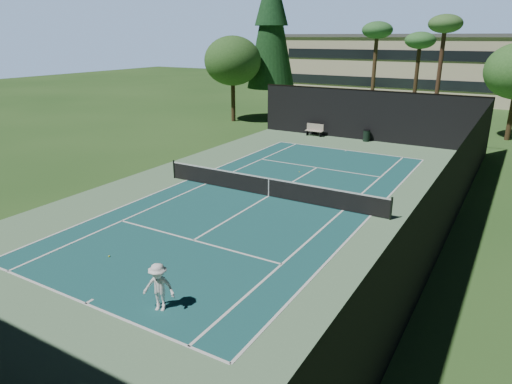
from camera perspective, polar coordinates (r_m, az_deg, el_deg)
ground at (r=24.05m, az=1.58°, el=-0.55°), size 160.00×160.00×0.00m
apron_slab at (r=24.05m, az=1.58°, el=-0.53°), size 18.00×32.00×0.01m
court_surface at (r=24.05m, az=1.58°, el=-0.52°), size 10.97×23.77×0.01m
court_lines at (r=24.05m, az=1.58°, el=-0.50°), size 11.07×23.87×0.01m
tennis_net at (r=23.87m, az=1.59°, el=0.72°), size 12.90×0.10×1.10m
fence at (r=23.52m, az=1.70°, el=4.12°), size 18.04×32.05×4.03m
player at (r=14.43m, az=-12.06°, el=-11.57°), size 1.15×0.89×1.58m
tennis_ball_a at (r=18.46m, az=-17.88°, el=-7.66°), size 0.07×0.07×0.07m
tennis_ball_b at (r=25.75m, az=-0.90°, el=0.88°), size 0.08×0.08×0.08m
tennis_ball_c at (r=28.42m, az=5.44°, el=2.52°), size 0.06×0.06×0.06m
tennis_ball_d at (r=27.84m, az=-3.91°, el=2.21°), size 0.06×0.06×0.06m
park_bench at (r=39.12m, az=7.33°, el=7.75°), size 1.50×0.45×1.02m
trash_bin at (r=37.79m, az=13.64°, el=6.88°), size 0.56×0.56×0.95m
pine_tree at (r=47.77m, az=1.94°, el=20.74°), size 4.80×4.80×15.00m
palm_a at (r=45.74m, az=14.89°, el=18.54°), size 2.80×2.80×9.32m
palm_b at (r=46.83m, az=19.81°, el=17.05°), size 2.80×2.80×8.42m
palm_c at (r=43.43m, az=22.54°, el=18.34°), size 2.80×2.80×9.77m
decid_tree_c at (r=45.40m, az=-2.94°, el=16.04°), size 5.44×5.44×8.09m
campus_building at (r=66.86m, az=21.79°, el=14.35°), size 40.50×12.50×8.30m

